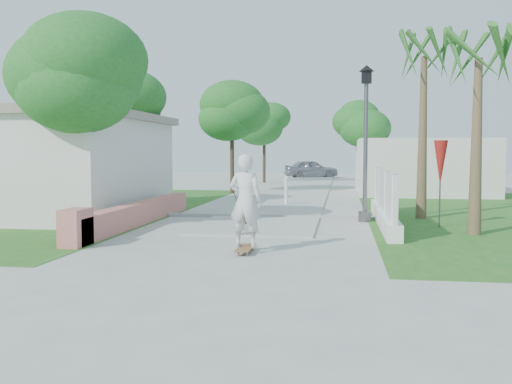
% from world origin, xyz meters
% --- Properties ---
extents(ground, '(90.00, 90.00, 0.00)m').
position_xyz_m(ground, '(0.00, 0.00, 0.00)').
color(ground, '#B7B7B2').
rests_on(ground, ground).
extents(path_strip, '(3.20, 36.00, 0.06)m').
position_xyz_m(path_strip, '(0.00, 20.00, 0.03)').
color(path_strip, '#B7B7B2').
rests_on(path_strip, ground).
extents(curb, '(6.50, 0.25, 0.10)m').
position_xyz_m(curb, '(0.00, 6.00, 0.05)').
color(curb, '#999993').
rests_on(curb, ground).
extents(grass_left, '(8.00, 20.00, 0.01)m').
position_xyz_m(grass_left, '(-7.00, 8.00, 0.01)').
color(grass_left, '#26621F').
rests_on(grass_left, ground).
extents(grass_right, '(8.00, 20.00, 0.01)m').
position_xyz_m(grass_right, '(7.00, 8.00, 0.01)').
color(grass_right, '#26621F').
rests_on(grass_right, ground).
extents(pink_wall, '(0.45, 8.20, 0.80)m').
position_xyz_m(pink_wall, '(-3.30, 3.55, 0.31)').
color(pink_wall, '#DA7C70').
rests_on(pink_wall, ground).
extents(house_left, '(8.40, 7.40, 3.23)m').
position_xyz_m(house_left, '(-8.00, 6.00, 1.64)').
color(house_left, silver).
rests_on(house_left, ground).
extents(lattice_fence, '(0.35, 7.00, 1.50)m').
position_xyz_m(lattice_fence, '(3.40, 5.00, 0.54)').
color(lattice_fence, white).
rests_on(lattice_fence, ground).
extents(building_right, '(6.00, 8.00, 2.60)m').
position_xyz_m(building_right, '(6.00, 18.00, 1.30)').
color(building_right, silver).
rests_on(building_right, ground).
extents(street_lamp, '(0.44, 0.44, 4.44)m').
position_xyz_m(street_lamp, '(2.90, 5.50, 2.43)').
color(street_lamp, '#59595E').
rests_on(street_lamp, ground).
extents(bollard, '(0.14, 0.14, 1.09)m').
position_xyz_m(bollard, '(0.20, 10.00, 0.58)').
color(bollard, white).
rests_on(bollard, ground).
extents(patio_umbrella, '(0.36, 0.36, 2.30)m').
position_xyz_m(patio_umbrella, '(4.80, 4.50, 1.69)').
color(patio_umbrella, '#59595E').
rests_on(patio_umbrella, ground).
extents(tree_left_near, '(3.60, 3.60, 5.28)m').
position_xyz_m(tree_left_near, '(-4.48, 2.98, 3.82)').
color(tree_left_near, '#4C3826').
rests_on(tree_left_near, ground).
extents(tree_left_mid, '(3.20, 3.20, 4.85)m').
position_xyz_m(tree_left_mid, '(-5.48, 8.48, 3.50)').
color(tree_left_mid, '#4C3826').
rests_on(tree_left_mid, ground).
extents(tree_path_left, '(3.40, 3.40, 5.23)m').
position_xyz_m(tree_path_left, '(-2.98, 15.98, 3.82)').
color(tree_path_left, '#4C3826').
rests_on(tree_path_left, ground).
extents(tree_path_right, '(3.00, 3.00, 4.79)m').
position_xyz_m(tree_path_right, '(3.22, 19.98, 3.49)').
color(tree_path_right, '#4C3826').
rests_on(tree_path_right, ground).
extents(tree_path_far, '(3.20, 3.20, 5.17)m').
position_xyz_m(tree_path_far, '(-2.78, 25.98, 3.82)').
color(tree_path_far, '#4C3826').
rests_on(tree_path_far, ground).
extents(palm_far, '(1.80, 1.80, 5.30)m').
position_xyz_m(palm_far, '(4.60, 6.50, 4.48)').
color(palm_far, brown).
rests_on(palm_far, ground).
extents(palm_near, '(1.80, 1.80, 4.70)m').
position_xyz_m(palm_near, '(5.40, 3.20, 3.95)').
color(palm_near, brown).
rests_on(palm_near, ground).
extents(skateboarder, '(0.81, 2.85, 1.96)m').
position_xyz_m(skateboarder, '(0.23, 0.49, 0.93)').
color(skateboarder, brown).
rests_on(skateboarder, ground).
extents(dog, '(0.28, 0.55, 0.38)m').
position_xyz_m(dog, '(-0.07, 2.18, 0.21)').
color(dog, white).
rests_on(dog, ground).
extents(parked_car, '(4.41, 2.72, 1.40)m').
position_xyz_m(parked_car, '(-0.10, 33.33, 0.70)').
color(parked_car, '#979A9E').
rests_on(parked_car, ground).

